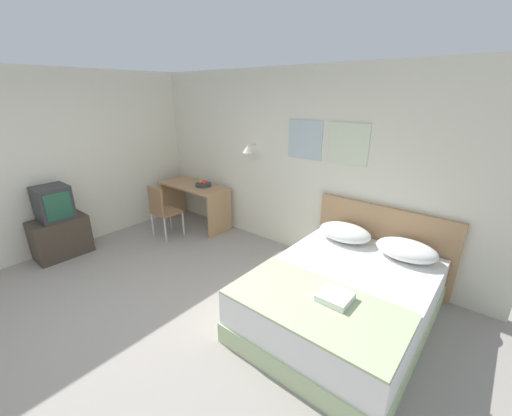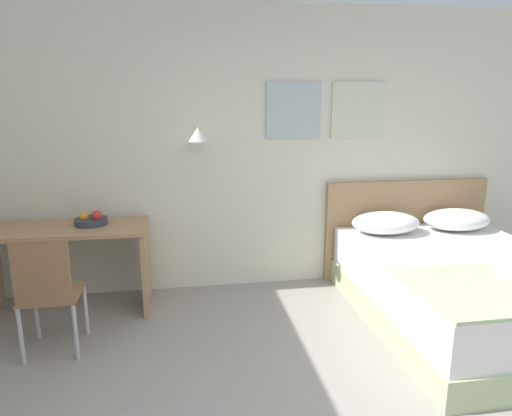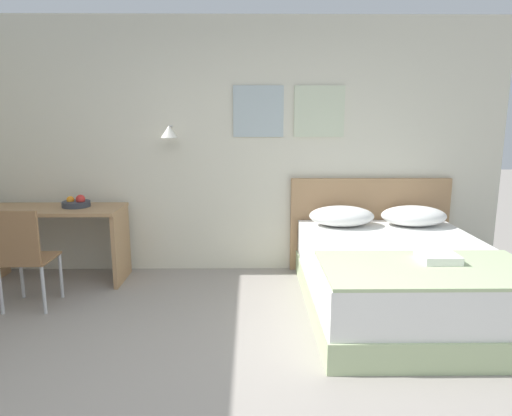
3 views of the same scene
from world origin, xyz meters
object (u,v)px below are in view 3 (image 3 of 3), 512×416
at_px(fruit_bowl, 76,203).
at_px(pillow_left, 342,216).
at_px(throw_blanket, 429,269).
at_px(desk_chair, 23,252).
at_px(headboard, 369,224).
at_px(desk, 55,229).
at_px(bed, 400,279).
at_px(folded_towel_near_foot, 438,257).
at_px(pillow_right, 414,216).

bearing_deg(fruit_bowl, pillow_left, -0.54).
xyz_separation_m(throw_blanket, desk_chair, (-3.21, 0.63, -0.06)).
height_order(headboard, fruit_bowl, headboard).
bearing_deg(desk, desk_chair, -87.57).
xyz_separation_m(pillow_left, desk, (-2.88, -0.02, -0.12)).
relative_size(bed, folded_towel_near_foot, 7.69).
bearing_deg(bed, pillow_right, 64.60).
height_order(bed, throw_blanket, throw_blanket).
bearing_deg(headboard, desk_chair, -161.94).
relative_size(throw_blanket, fruit_bowl, 5.63).
distance_m(desk, desk_chair, 0.72).
distance_m(pillow_right, fruit_bowl, 3.40).
bearing_deg(headboard, pillow_left, -140.19).
height_order(pillow_right, folded_towel_near_foot, pillow_right).
relative_size(throw_blanket, desk_chair, 1.71).
xyz_separation_m(headboard, throw_blanket, (0.00, -1.68, 0.07)).
bearing_deg(folded_towel_near_foot, bed, 104.21).
distance_m(pillow_right, folded_towel_near_foot, 1.26).
relative_size(pillow_right, throw_blanket, 0.42).
bearing_deg(folded_towel_near_foot, headboard, 94.34).
relative_size(bed, headboard, 1.23).
bearing_deg(fruit_bowl, desk, -167.50).
relative_size(bed, fruit_bowl, 7.65).
xyz_separation_m(pillow_left, fruit_bowl, (-2.66, 0.03, 0.13)).
distance_m(bed, pillow_left, 0.93).
distance_m(pillow_left, desk, 2.88).
xyz_separation_m(bed, folded_towel_near_foot, (0.12, -0.46, 0.34)).
bearing_deg(pillow_left, desk, -179.56).
xyz_separation_m(pillow_left, folded_towel_near_foot, (0.48, -1.23, -0.05)).
bearing_deg(folded_towel_near_foot, pillow_right, 78.56).
bearing_deg(bed, desk_chair, 179.53).
bearing_deg(throw_blanket, headboard, 90.00).
height_order(headboard, desk_chair, headboard).
bearing_deg(desk, bed, -12.98).
height_order(pillow_right, desk, pillow_right).
bearing_deg(fruit_bowl, folded_towel_near_foot, -21.75).
relative_size(bed, throw_blanket, 1.36).
xyz_separation_m(headboard, folded_towel_near_foot, (0.12, -1.53, 0.12)).
xyz_separation_m(pillow_right, fruit_bowl, (-3.40, 0.03, 0.13)).
bearing_deg(pillow_left, pillow_right, 0.00).
distance_m(folded_towel_near_foot, fruit_bowl, 3.39).
bearing_deg(throw_blanket, desk, 157.34).
distance_m(bed, folded_towel_near_foot, 0.58).
xyz_separation_m(headboard, pillow_right, (0.37, -0.30, 0.16)).
bearing_deg(desk_chair, pillow_right, 11.73).
bearing_deg(fruit_bowl, desk_chair, -103.37).
bearing_deg(pillow_right, throw_blanket, -104.87).
bearing_deg(folded_towel_near_foot, pillow_left, 111.40).
bearing_deg(pillow_left, throw_blanket, -75.13).
bearing_deg(pillow_right, pillow_left, 180.00).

